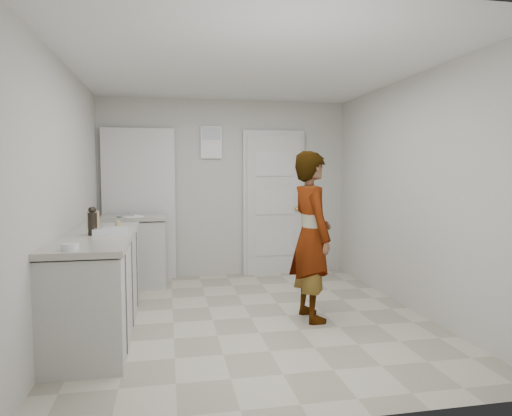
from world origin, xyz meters
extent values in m
plane|color=#9E9784|center=(0.00, 0.00, 0.00)|extent=(4.00, 4.00, 0.00)
plane|color=#B5B2AB|center=(0.00, 2.00, 1.25)|extent=(3.50, 0.00, 3.50)
plane|color=#B5B2AB|center=(0.00, -2.00, 1.25)|extent=(3.50, 0.00, 3.50)
plane|color=#B5B2AB|center=(-1.75, 0.00, 1.25)|extent=(0.00, 4.00, 4.00)
plane|color=#B5B2AB|center=(1.75, 0.00, 1.25)|extent=(0.00, 4.00, 4.00)
plane|color=silver|center=(0.00, 0.00, 2.50)|extent=(4.00, 4.00, 0.00)
cube|color=silver|center=(0.70, 1.93, 1.00)|extent=(0.80, 0.05, 2.00)
cube|color=silver|center=(0.70, 1.96, 1.03)|extent=(0.90, 0.04, 2.10)
sphere|color=tan|center=(1.03, 1.88, 0.95)|extent=(0.07, 0.07, 0.07)
cube|color=white|center=(-0.20, 1.97, 1.90)|extent=(0.30, 0.02, 0.45)
cube|color=black|center=(-1.20, 1.97, 1.02)|extent=(0.90, 0.05, 2.04)
cube|color=silver|center=(-1.20, 1.94, 1.03)|extent=(0.98, 0.02, 2.10)
cube|color=#B0AFAB|center=(-1.45, -0.20, 0.43)|extent=(0.60, 1.90, 0.86)
cube|color=black|center=(-1.45, -0.20, 0.04)|extent=(0.56, 1.86, 0.08)
cube|color=#B9B5A9|center=(-1.45, -0.20, 0.90)|extent=(0.64, 1.96, 0.05)
cube|color=#B0AFAB|center=(-1.25, 1.55, 0.43)|extent=(0.80, 0.55, 0.86)
cube|color=black|center=(-1.25, 1.55, 0.04)|extent=(0.75, 0.54, 0.08)
cube|color=#B9B5A9|center=(-1.25, 1.55, 0.90)|extent=(0.84, 0.61, 0.05)
imported|color=silver|center=(0.60, -0.13, 0.84)|extent=(0.46, 0.65, 1.69)
cube|color=olive|center=(-1.54, 0.26, 1.01)|extent=(0.12, 0.08, 0.17)
cylinder|color=tan|center=(-1.31, 0.23, 0.96)|extent=(0.05, 0.05, 0.08)
cylinder|color=black|center=(-1.47, -0.19, 1.02)|extent=(0.06, 0.06, 0.20)
sphere|color=black|center=(-1.47, -0.19, 1.15)|extent=(0.05, 0.05, 0.05)
cylinder|color=black|center=(-1.48, -0.27, 1.03)|extent=(0.06, 0.06, 0.20)
sphere|color=black|center=(-1.48, -0.27, 1.15)|extent=(0.05, 0.05, 0.05)
cube|color=silver|center=(-1.33, -0.18, 0.95)|extent=(0.33, 0.25, 0.05)
cube|color=white|center=(-1.33, -0.18, 0.95)|extent=(0.29, 0.21, 0.04)
cylinder|color=silver|center=(-1.51, -1.04, 0.95)|extent=(0.12, 0.12, 0.05)
sphere|color=white|center=(-1.53, -1.05, 0.95)|extent=(0.04, 0.04, 0.04)
sphere|color=white|center=(-1.49, -1.03, 0.95)|extent=(0.04, 0.04, 0.04)
cube|color=white|center=(-1.28, 1.43, 0.93)|extent=(0.35, 0.39, 0.01)
camera|label=1|loc=(-0.82, -4.48, 1.48)|focal=32.00mm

